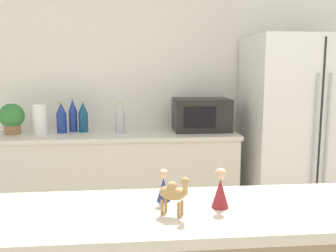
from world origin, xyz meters
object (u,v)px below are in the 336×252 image
object	(u,v)px
microwave	(201,115)
back_bottle_3	(83,117)
refrigerator	(299,137)
paper_towel_roll	(40,119)
wise_man_figurine_blue	(220,191)
back_bottle_0	(120,119)
camel_figurine	(173,192)
potted_plant	(12,118)
back_bottle_1	(73,116)
wise_man_figurine_crimson	(164,187)
back_bottle_2	(61,118)

from	to	relation	value
microwave	back_bottle_3	bearing A→B (deg)	178.90
back_bottle_3	refrigerator	bearing A→B (deg)	-3.36
paper_towel_roll	wise_man_figurine_blue	size ratio (longest dim) A/B	1.79
back_bottle_0	camel_figurine	size ratio (longest dim) A/B	1.93
potted_plant	wise_man_figurine_blue	bearing A→B (deg)	-56.71
refrigerator	wise_man_figurine_blue	world-z (taller)	refrigerator
paper_towel_roll	back_bottle_0	xyz separation A→B (m)	(0.65, 0.02, -0.00)
back_bottle_1	back_bottle_3	distance (m)	0.10
camel_figurine	wise_man_figurine_crimson	size ratio (longest dim) A/B	1.13
paper_towel_roll	back_bottle_2	world-z (taller)	back_bottle_2
potted_plant	back_bottle_3	world-z (taller)	back_bottle_3
back_bottle_2	refrigerator	bearing A→B (deg)	-2.46
wise_man_figurine_blue	camel_figurine	bearing A→B (deg)	-163.50
microwave	back_bottle_1	distance (m)	1.11
refrigerator	paper_towel_roll	xyz separation A→B (m)	(-2.21, 0.02, 0.19)
paper_towel_roll	microwave	xyz separation A→B (m)	(1.35, 0.07, 0.02)
camel_figurine	microwave	bearing A→B (deg)	77.08
back_bottle_3	wise_man_figurine_blue	size ratio (longest dim) A/B	1.91
back_bottle_0	wise_man_figurine_blue	size ratio (longest dim) A/B	1.84
back_bottle_0	wise_man_figurine_crimson	world-z (taller)	back_bottle_0
camel_figurine	refrigerator	bearing A→B (deg)	55.70
back_bottle_3	wise_man_figurine_blue	xyz separation A→B (m)	(0.71, -2.01, 0.00)
potted_plant	back_bottle_0	xyz separation A→B (m)	(0.89, -0.03, -0.02)
wise_man_figurine_blue	wise_man_figurine_crimson	distance (m)	0.21
refrigerator	microwave	world-z (taller)	refrigerator
refrigerator	back_bottle_2	size ratio (longest dim) A/B	6.65
refrigerator	wise_man_figurine_blue	xyz separation A→B (m)	(-1.16, -1.90, 0.19)
paper_towel_roll	wise_man_figurine_blue	world-z (taller)	paper_towel_roll
refrigerator	back_bottle_1	distance (m)	1.98
refrigerator	back_bottle_3	size ratio (longest dim) A/B	6.57
back_bottle_2	wise_man_figurine_crimson	size ratio (longest dim) A/B	2.23
refrigerator	wise_man_figurine_blue	size ratio (longest dim) A/B	12.53
microwave	wise_man_figurine_crimson	bearing A→B (deg)	-104.37
back_bottle_3	camel_figurine	size ratio (longest dim) A/B	2.01
back_bottle_1	wise_man_figurine_crimson	world-z (taller)	back_bottle_1
refrigerator	back_bottle_2	bearing A→B (deg)	177.54
back_bottle_0	back_bottle_2	bearing A→B (deg)	173.50
back_bottle_0	wise_man_figurine_crimson	size ratio (longest dim) A/B	2.18
back_bottle_1	camel_figurine	xyz separation A→B (m)	(0.64, -2.09, 0.01)
paper_towel_roll	potted_plant	bearing A→B (deg)	169.56
camel_figurine	wise_man_figurine_blue	bearing A→B (deg)	16.50
microwave	wise_man_figurine_crimson	world-z (taller)	microwave
microwave	back_bottle_3	size ratio (longest dim) A/B	1.81
potted_plant	microwave	xyz separation A→B (m)	(1.59, 0.03, 0.00)
back_bottle_2	wise_man_figurine_blue	bearing A→B (deg)	-65.85
refrigerator	paper_towel_roll	bearing A→B (deg)	179.57
microwave	camel_figurine	world-z (taller)	microwave
potted_plant	wise_man_figurine_blue	xyz separation A→B (m)	(1.29, -1.96, -0.01)
back_bottle_2	camel_figurine	distance (m)	2.16
paper_towel_roll	wise_man_figurine_crimson	bearing A→B (deg)	-64.81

